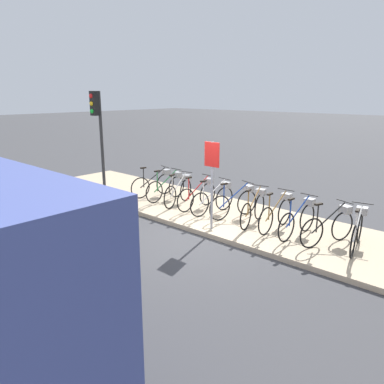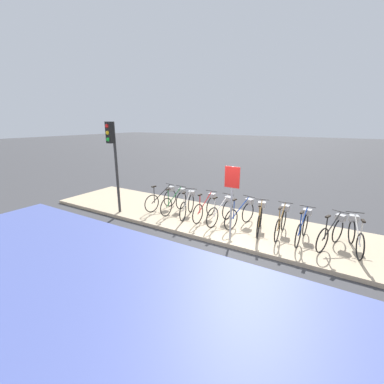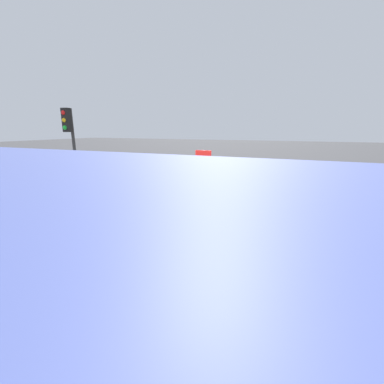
# 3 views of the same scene
# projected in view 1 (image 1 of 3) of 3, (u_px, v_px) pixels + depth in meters

# --- Properties ---
(ground_plane) EXTENTS (120.00, 120.00, 0.00)m
(ground_plane) POSITION_uv_depth(u_px,v_px,m) (200.00, 235.00, 9.42)
(ground_plane) COLOR #38383A
(sidewalk) EXTENTS (15.92, 3.03, 0.12)m
(sidewalk) POSITION_uv_depth(u_px,v_px,m) (235.00, 218.00, 10.49)
(sidewalk) COLOR tan
(sidewalk) RESTS_ON ground_plane
(parked_bicycle_0) EXTENTS (0.50, 1.64, 1.02)m
(parked_bicycle_0) POSITION_uv_depth(u_px,v_px,m) (155.00, 183.00, 12.51)
(parked_bicycle_0) COLOR black
(parked_bicycle_0) RESTS_ON sidewalk
(parked_bicycle_1) EXTENTS (0.46, 1.67, 1.02)m
(parked_bicycle_1) POSITION_uv_depth(u_px,v_px,m) (168.00, 186.00, 12.06)
(parked_bicycle_1) COLOR black
(parked_bicycle_1) RESTS_ON sidewalk
(parked_bicycle_2) EXTENTS (0.57, 1.62, 1.02)m
(parked_bicycle_2) POSITION_uv_depth(u_px,v_px,m) (180.00, 190.00, 11.56)
(parked_bicycle_2) COLOR black
(parked_bicycle_2) RESTS_ON sidewalk
(parked_bicycle_3) EXTENTS (0.46, 1.67, 1.02)m
(parked_bicycle_3) POSITION_uv_depth(u_px,v_px,m) (199.00, 193.00, 11.16)
(parked_bicycle_3) COLOR black
(parked_bicycle_3) RESTS_ON sidewalk
(parked_bicycle_4) EXTENTS (0.46, 1.66, 1.02)m
(parked_bicycle_4) POSITION_uv_depth(u_px,v_px,m) (215.00, 198.00, 10.70)
(parked_bicycle_4) COLOR black
(parked_bicycle_4) RESTS_ON sidewalk
(parked_bicycle_5) EXTENTS (0.57, 1.62, 1.02)m
(parked_bicycle_5) POSITION_uv_depth(u_px,v_px,m) (236.00, 201.00, 10.34)
(parked_bicycle_5) COLOR black
(parked_bicycle_5) RESTS_ON sidewalk
(parked_bicycle_6) EXTENTS (0.51, 1.64, 1.02)m
(parked_bicycle_6) POSITION_uv_depth(u_px,v_px,m) (254.00, 207.00, 9.82)
(parked_bicycle_6) COLOR black
(parked_bicycle_6) RESTS_ON sidewalk
(parked_bicycle_7) EXTENTS (0.46, 1.67, 1.02)m
(parked_bicycle_7) POSITION_uv_depth(u_px,v_px,m) (278.00, 212.00, 9.43)
(parked_bicycle_7) COLOR black
(parked_bicycle_7) RESTS_ON sidewalk
(parked_bicycle_8) EXTENTS (0.46, 1.66, 1.02)m
(parked_bicycle_8) POSITION_uv_depth(u_px,v_px,m) (299.00, 218.00, 8.98)
(parked_bicycle_8) COLOR black
(parked_bicycle_8) RESTS_ON sidewalk
(parked_bicycle_9) EXTENTS (0.68, 1.58, 1.02)m
(parked_bicycle_9) POSITION_uv_depth(u_px,v_px,m) (331.00, 225.00, 8.48)
(parked_bicycle_9) COLOR black
(parked_bicycle_9) RESTS_ON sidewalk
(parked_bicycle_10) EXTENTS (0.50, 1.64, 1.02)m
(parked_bicycle_10) POSITION_uv_depth(u_px,v_px,m) (358.00, 229.00, 8.21)
(parked_bicycle_10) COLOR black
(parked_bicycle_10) RESTS_ON sidewalk
(traffic_light) EXTENTS (0.24, 0.40, 3.41)m
(traffic_light) POSITION_uv_depth(u_px,v_px,m) (98.00, 122.00, 11.86)
(traffic_light) COLOR #2D2D2D
(traffic_light) RESTS_ON sidewalk
(sign_post) EXTENTS (0.44, 0.07, 2.21)m
(sign_post) POSITION_uv_depth(u_px,v_px,m) (212.00, 171.00, 9.12)
(sign_post) COLOR #99999E
(sign_post) RESTS_ON sidewalk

